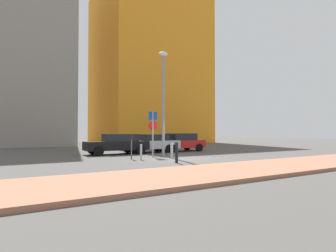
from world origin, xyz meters
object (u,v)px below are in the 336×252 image
street_lamp (163,95)px  traffic_bollard_mid (141,152)px  parked_car_silver (151,143)px  parking_meter (131,144)px  traffic_bollard_far (172,150)px  parked_car_black (118,144)px  parking_sign_post (153,128)px  parked_car_red (179,142)px  traffic_bollard_near (177,153)px

street_lamp → traffic_bollard_mid: bearing=-146.7°
parked_car_silver → traffic_bollard_mid: (-3.22, -4.89, -0.29)m
parking_meter → traffic_bollard_far: size_ratio=1.56×
parked_car_black → parking_sign_post: parking_sign_post is taller
parking_sign_post → street_lamp: street_lamp is taller
parked_car_silver → parking_sign_post: (-1.71, -3.50, 1.12)m
parked_car_red → parking_sign_post: (-4.44, -3.58, 1.09)m
parked_car_black → parking_sign_post: (1.15, -3.26, 1.09)m
parked_car_black → parked_car_red: 5.60m
parked_car_black → traffic_bollard_mid: 4.68m
parked_car_black → parked_car_silver: size_ratio=0.99×
street_lamp → traffic_bollard_near: size_ratio=6.60×
parked_car_black → traffic_bollard_far: parked_car_black is taller
parked_car_silver → street_lamp: size_ratio=0.66×
traffic_bollard_far → parked_car_black: bearing=116.9°
parked_car_black → parking_meter: 4.00m
parked_car_red → traffic_bollard_mid: size_ratio=4.97×
parked_car_black → parking_meter: (-0.65, -3.95, 0.15)m
parked_car_silver → traffic_bollard_mid: bearing=-123.4°
parked_car_black → parked_car_red: size_ratio=1.01×
traffic_bollard_near → traffic_bollard_far: 3.30m
street_lamp → parked_car_red: bearing=43.7°
traffic_bollard_near → traffic_bollard_far: size_ratio=1.16×
parked_car_black → traffic_bollard_far: (2.08, -4.10, -0.32)m
parked_car_black → parked_car_silver: bearing=4.8°
traffic_bollard_near → traffic_bollard_mid: 2.53m
parking_sign_post → traffic_bollard_mid: (-1.51, -1.39, -1.41)m
parking_meter → traffic_bollard_mid: (0.29, -0.70, -0.47)m
parking_sign_post → parked_car_silver: bearing=64.0°
traffic_bollard_near → traffic_bollard_far: bearing=62.1°
parked_car_black → street_lamp: 5.00m
parking_meter → traffic_bollard_mid: size_ratio=1.58×
traffic_bollard_far → parking_meter: bearing=176.9°
parking_sign_post → traffic_bollard_near: (-0.61, -3.75, -1.33)m
parking_meter → street_lamp: street_lamp is taller
street_lamp → parked_car_black: bearing=124.0°
parking_meter → street_lamp: 4.31m
parking_meter → traffic_bollard_near: (1.19, -3.07, -0.39)m
parked_car_red → parking_meter: size_ratio=3.15×
street_lamp → traffic_bollard_far: bearing=-89.3°
parked_car_silver → traffic_bollard_mid: 5.86m
traffic_bollard_far → parking_sign_post: bearing=138.1°
traffic_bollard_near → parking_sign_post: bearing=80.7°
street_lamp → traffic_bollard_mid: size_ratio=7.77×
parked_car_red → parked_car_black: bearing=-176.8°
parked_car_silver → traffic_bollard_near: 7.62m
parked_car_black → parking_meter: size_ratio=3.19×
parking_meter → traffic_bollard_far: parking_meter is taller
parked_car_red → traffic_bollard_mid: bearing=-140.2°
street_lamp → traffic_bollard_mid: street_lamp is taller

